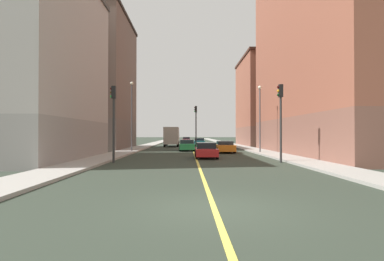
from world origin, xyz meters
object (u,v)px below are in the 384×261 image
(car_teal, at_px, (199,142))
(building_left_mid, at_px, (272,102))
(building_right_corner, at_px, (17,64))
(car_yellow, at_px, (173,140))
(traffic_light_left_near, at_px, (281,112))
(traffic_light_median_far, at_px, (196,121))
(street_lamp_right_near, at_px, (132,109))
(box_truck, at_px, (172,136))
(car_maroon, at_px, (186,140))
(car_orange, at_px, (225,147))
(building_left_near, at_px, (337,33))
(car_red, at_px, (206,150))
(building_right_midblock, at_px, (90,83))
(traffic_light_right_near, at_px, (113,113))
(street_lamp_left_near, at_px, (260,112))
(car_green, at_px, (187,145))

(car_teal, bearing_deg, building_left_mid, -9.82)
(building_right_corner, relative_size, car_yellow, 3.54)
(traffic_light_left_near, xyz_separation_m, traffic_light_median_far, (-5.40, 22.17, 0.27))
(street_lamp_right_near, height_order, box_truck, street_lamp_right_near)
(car_maroon, bearing_deg, car_orange, -84.08)
(building_left_near, height_order, car_red, building_left_near)
(building_left_mid, bearing_deg, traffic_light_median_far, -143.76)
(building_right_midblock, relative_size, street_lamp_right_near, 2.34)
(building_right_corner, distance_m, car_maroon, 53.17)
(car_orange, distance_m, car_red, 7.82)
(traffic_light_left_near, relative_size, traffic_light_right_near, 1.03)
(car_red, bearing_deg, car_maroon, 92.12)
(car_yellow, bearing_deg, traffic_light_median_far, -79.59)
(building_right_corner, height_order, car_yellow, building_right_corner)
(car_yellow, bearing_deg, box_truck, -88.40)
(street_lamp_left_near, bearing_deg, box_truck, 118.53)
(building_left_mid, xyz_separation_m, traffic_light_right_near, (-20.02, -32.13, -4.13))
(building_left_mid, distance_m, car_maroon, 27.16)
(street_lamp_left_near, xyz_separation_m, car_orange, (-3.55, 1.27, -3.75))
(car_orange, xyz_separation_m, box_truck, (-6.65, 17.48, 1.02))
(building_right_midblock, height_order, car_red, building_right_midblock)
(car_orange, relative_size, car_teal, 0.95)
(traffic_light_right_near, xyz_separation_m, car_yellow, (2.21, 45.15, -2.88))
(traffic_light_left_near, distance_m, car_green, 17.21)
(traffic_light_left_near, height_order, traffic_light_right_near, traffic_light_left_near)
(traffic_light_left_near, distance_m, traffic_light_median_far, 22.82)
(building_left_mid, xyz_separation_m, car_green, (-14.89, -16.56, -7.01))
(building_left_near, distance_m, street_lamp_right_near, 22.63)
(building_right_corner, bearing_deg, box_truck, 67.99)
(building_left_mid, distance_m, traffic_light_left_near, 33.41)
(street_lamp_left_near, bearing_deg, car_green, 146.94)
(street_lamp_right_near, bearing_deg, building_right_midblock, 132.03)
(building_right_corner, bearing_deg, building_right_midblock, 90.00)
(traffic_light_left_near, height_order, box_truck, traffic_light_left_near)
(car_orange, relative_size, box_truck, 0.55)
(building_right_corner, distance_m, car_green, 19.82)
(car_green, relative_size, car_teal, 0.97)
(car_orange, bearing_deg, traffic_light_median_far, 105.50)
(building_left_near, xyz_separation_m, traffic_light_median_far, (-13.59, 13.74, -8.16))
(building_left_mid, relative_size, traffic_light_right_near, 2.83)
(building_right_midblock, relative_size, car_yellow, 4.21)
(traffic_light_right_near, height_order, car_teal, traffic_light_right_near)
(car_teal, bearing_deg, car_red, -91.14)
(traffic_light_median_far, bearing_deg, building_left_mid, 36.24)
(traffic_light_median_far, bearing_deg, street_lamp_left_near, -61.11)
(building_left_mid, height_order, traffic_light_median_far, building_left_mid)
(building_right_corner, height_order, traffic_light_right_near, building_right_corner)
(traffic_light_median_far, bearing_deg, car_maroon, 92.66)
(traffic_light_right_near, relative_size, car_orange, 1.27)
(street_lamp_right_near, distance_m, car_green, 7.91)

